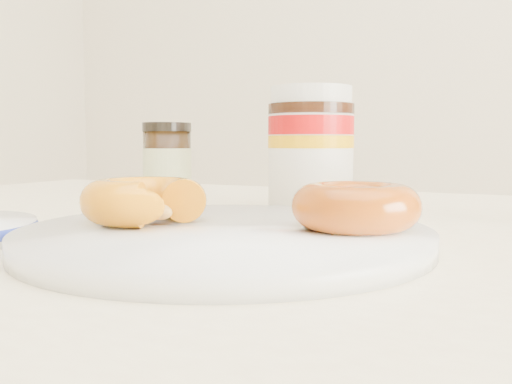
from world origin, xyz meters
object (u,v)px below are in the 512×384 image
at_px(donut_whole, 356,206).
at_px(nutella_jar, 311,143).
at_px(donut_bitten, 144,201).
at_px(dark_jar, 167,163).
at_px(plate, 225,236).
at_px(dining_table, 352,349).

relative_size(donut_whole, nutella_jar, 0.66).
distance_m(donut_bitten, dark_jar, 0.30).
distance_m(plate, donut_bitten, 0.07).
relative_size(donut_whole, dark_jar, 0.90).
bearing_deg(nutella_jar, donut_bitten, -98.14).
distance_m(plate, nutella_jar, 0.26).
bearing_deg(plate, dark_jar, 131.22).
bearing_deg(donut_bitten, nutella_jar, 59.81).
bearing_deg(donut_bitten, donut_whole, -9.04).
bearing_deg(dark_jar, dining_table, -32.58).
bearing_deg(dark_jar, plate, -48.78).
distance_m(donut_bitten, donut_whole, 0.15).
xyz_separation_m(plate, donut_bitten, (-0.07, -0.00, 0.02)).
height_order(dining_table, donut_bitten, donut_bitten).
bearing_deg(donut_whole, dining_table, 107.81).
relative_size(nutella_jar, dark_jar, 1.37).
bearing_deg(dark_jar, donut_whole, -35.88).
relative_size(plate, donut_bitten, 3.09).
bearing_deg(dark_jar, donut_bitten, -58.88).
bearing_deg(plate, donut_bitten, -176.57).
bearing_deg(donut_bitten, dark_jar, 99.07).
distance_m(dining_table, donut_bitten, 0.19).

